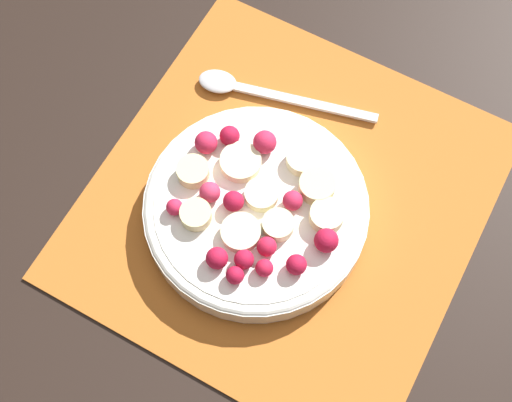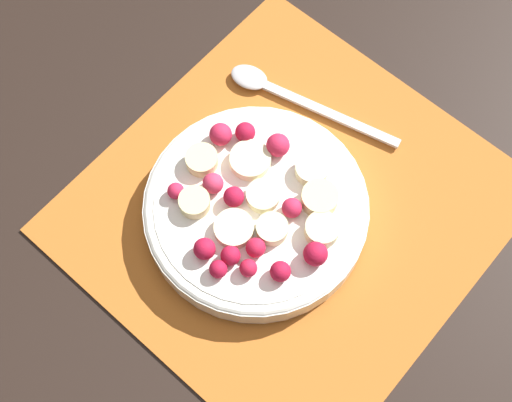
# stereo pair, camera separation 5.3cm
# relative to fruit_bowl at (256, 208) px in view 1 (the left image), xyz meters

# --- Properties ---
(ground_plane) EXTENTS (3.00, 3.00, 0.00)m
(ground_plane) POSITION_rel_fruit_bowl_xyz_m (-0.03, 0.02, -0.02)
(ground_plane) COLOR black
(placemat) EXTENTS (0.36, 0.35, 0.01)m
(placemat) POSITION_rel_fruit_bowl_xyz_m (-0.03, 0.02, -0.02)
(placemat) COLOR #B26023
(placemat) RESTS_ON ground_plane
(fruit_bowl) EXTENTS (0.20, 0.20, 0.05)m
(fruit_bowl) POSITION_rel_fruit_bowl_xyz_m (0.00, 0.00, 0.00)
(fruit_bowl) COLOR silver
(fruit_bowl) RESTS_ON placemat
(spoon) EXTENTS (0.06, 0.18, 0.01)m
(spoon) POSITION_rel_fruit_bowl_xyz_m (-0.12, -0.07, -0.02)
(spoon) COLOR silver
(spoon) RESTS_ON placemat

